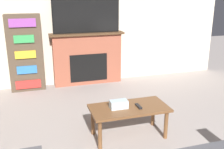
{
  "coord_description": "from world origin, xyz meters",
  "views": [
    {
      "loc": [
        -1.07,
        -0.57,
        1.77
      ],
      "look_at": [
        -0.03,
        2.82,
        0.68
      ],
      "focal_mm": 42.0,
      "sensor_mm": 36.0,
      "label": 1
    }
  ],
  "objects_px": {
    "tv": "(86,12)",
    "bookshelf": "(26,53)",
    "coffee_table": "(129,111)",
    "fireplace": "(87,58)"
  },
  "relations": [
    {
      "from": "fireplace",
      "to": "coffee_table",
      "type": "relative_size",
      "value": 1.49
    },
    {
      "from": "fireplace",
      "to": "bookshelf",
      "type": "bearing_deg",
      "value": -178.91
    },
    {
      "from": "tv",
      "to": "coffee_table",
      "type": "relative_size",
      "value": 1.32
    },
    {
      "from": "coffee_table",
      "to": "bookshelf",
      "type": "distance_m",
      "value": 2.56
    },
    {
      "from": "tv",
      "to": "bookshelf",
      "type": "bearing_deg",
      "value": -179.87
    },
    {
      "from": "coffee_table",
      "to": "bookshelf",
      "type": "height_order",
      "value": "bookshelf"
    },
    {
      "from": "fireplace",
      "to": "tv",
      "type": "relative_size",
      "value": 1.12
    },
    {
      "from": "tv",
      "to": "bookshelf",
      "type": "relative_size",
      "value": 0.91
    },
    {
      "from": "tv",
      "to": "coffee_table",
      "type": "bearing_deg",
      "value": -88.39
    },
    {
      "from": "coffee_table",
      "to": "bookshelf",
      "type": "relative_size",
      "value": 0.69
    }
  ]
}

